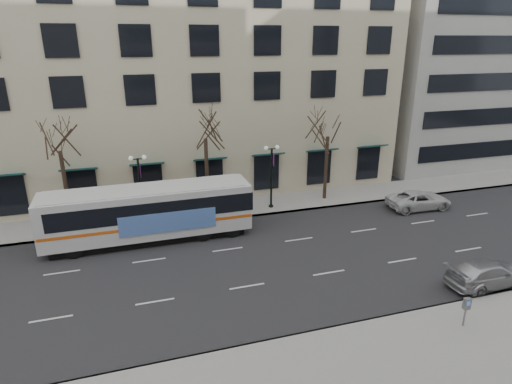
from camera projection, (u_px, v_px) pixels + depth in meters
name	position (u px, v px, depth m)	size (l,w,h in m)	color
ground	(237.00, 266.00, 25.76)	(160.00, 160.00, 0.00)	black
sidewalk_far	(268.00, 204.00, 35.21)	(80.00, 4.00, 0.15)	gray
building_hotel	(158.00, 49.00, 40.04)	(40.00, 20.00, 24.00)	#BFB391
tree_far_left	(58.00, 137.00, 28.65)	(3.60, 3.60, 8.34)	black
tree_far_mid	(205.00, 126.00, 31.34)	(3.60, 3.60, 8.55)	black
tree_far_right	(328.00, 125.00, 34.25)	(3.60, 3.60, 8.06)	black
lamp_post_left	(140.00, 186.00, 30.77)	(1.22, 0.45, 5.21)	black
lamp_post_right	(272.00, 174.00, 33.52)	(1.22, 0.45, 5.21)	black
city_bus	(150.00, 212.00, 28.61)	(13.68, 3.08, 3.70)	silver
silver_car	(488.00, 273.00, 23.61)	(2.02, 4.97, 1.44)	#B0B3B9
white_pickup	(419.00, 200.00, 34.37)	(2.38, 5.17, 1.44)	silver
pay_station	(467.00, 306.00, 19.88)	(0.35, 0.25, 1.49)	slate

